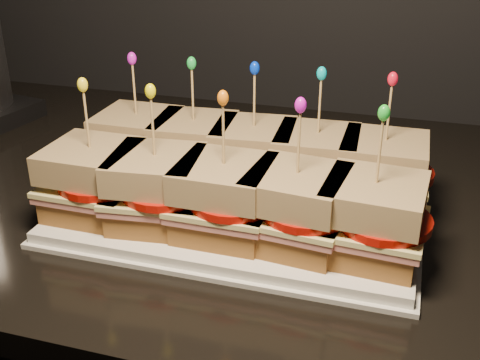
# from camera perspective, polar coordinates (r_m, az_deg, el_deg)

# --- Properties ---
(granite_slab) EXTENTS (2.31, 0.73, 0.03)m
(granite_slab) POSITION_cam_1_polar(r_m,az_deg,el_deg) (0.82, 17.13, -3.72)
(granite_slab) COLOR black
(granite_slab) RESTS_ON cabinet
(platter) EXTENTS (0.43, 0.27, 0.02)m
(platter) POSITION_cam_1_polar(r_m,az_deg,el_deg) (0.75, -0.00, -3.17)
(platter) COLOR white
(platter) RESTS_ON granite_slab
(platter_rim) EXTENTS (0.44, 0.28, 0.01)m
(platter_rim) POSITION_cam_1_polar(r_m,az_deg,el_deg) (0.75, -0.00, -3.57)
(platter_rim) COLOR white
(platter_rim) RESTS_ON granite_slab
(sandwich_0_bread_bot) EXTENTS (0.10, 0.10, 0.03)m
(sandwich_0_bread_bot) POSITION_cam_1_polar(r_m,az_deg,el_deg) (0.85, -9.46, 1.68)
(sandwich_0_bread_bot) COLOR brown
(sandwich_0_bread_bot) RESTS_ON platter
(sandwich_0_ham) EXTENTS (0.11, 0.11, 0.01)m
(sandwich_0_ham) POSITION_cam_1_polar(r_m,az_deg,el_deg) (0.84, -9.55, 2.78)
(sandwich_0_ham) COLOR tan
(sandwich_0_ham) RESTS_ON sandwich_0_bread_bot
(sandwich_0_cheese) EXTENTS (0.11, 0.11, 0.01)m
(sandwich_0_cheese) POSITION_cam_1_polar(r_m,az_deg,el_deg) (0.84, -9.58, 3.23)
(sandwich_0_cheese) COLOR #F0E58F
(sandwich_0_cheese) RESTS_ON sandwich_0_ham
(sandwich_0_tomato) EXTENTS (0.10, 0.10, 0.01)m
(sandwich_0_tomato) POSITION_cam_1_polar(r_m,az_deg,el_deg) (0.83, -9.05, 3.47)
(sandwich_0_tomato) COLOR #B91107
(sandwich_0_tomato) RESTS_ON sandwich_0_cheese
(sandwich_0_bread_top) EXTENTS (0.10, 0.10, 0.03)m
(sandwich_0_bread_top) POSITION_cam_1_polar(r_m,az_deg,el_deg) (0.83, -9.73, 5.09)
(sandwich_0_bread_top) COLOR #512912
(sandwich_0_bread_top) RESTS_ON sandwich_0_tomato
(sandwich_0_pick) EXTENTS (0.00, 0.00, 0.09)m
(sandwich_0_pick) POSITION_cam_1_polar(r_m,az_deg,el_deg) (0.81, -9.97, 8.21)
(sandwich_0_pick) COLOR tan
(sandwich_0_pick) RESTS_ON sandwich_0_bread_top
(sandwich_0_frill) EXTENTS (0.01, 0.01, 0.02)m
(sandwich_0_frill) POSITION_cam_1_polar(r_m,az_deg,el_deg) (0.80, -10.22, 11.28)
(sandwich_0_frill) COLOR #C619C5
(sandwich_0_frill) RESTS_ON sandwich_0_pick
(sandwich_1_bread_bot) EXTENTS (0.11, 0.11, 0.03)m
(sandwich_1_bread_bot) POSITION_cam_1_polar(r_m,az_deg,el_deg) (0.82, -4.27, 1.03)
(sandwich_1_bread_bot) COLOR brown
(sandwich_1_bread_bot) RESTS_ON platter
(sandwich_1_ham) EXTENTS (0.12, 0.11, 0.01)m
(sandwich_1_ham) POSITION_cam_1_polar(r_m,az_deg,el_deg) (0.81, -4.31, 2.17)
(sandwich_1_ham) COLOR tan
(sandwich_1_ham) RESTS_ON sandwich_1_bread_bot
(sandwich_1_cheese) EXTENTS (0.12, 0.12, 0.01)m
(sandwich_1_cheese) POSITION_cam_1_polar(r_m,az_deg,el_deg) (0.81, -4.32, 2.62)
(sandwich_1_cheese) COLOR #F0E58F
(sandwich_1_cheese) RESTS_ON sandwich_1_ham
(sandwich_1_tomato) EXTENTS (0.10, 0.10, 0.01)m
(sandwich_1_tomato) POSITION_cam_1_polar(r_m,az_deg,el_deg) (0.80, -3.68, 2.87)
(sandwich_1_tomato) COLOR #B91107
(sandwich_1_tomato) RESTS_ON sandwich_1_cheese
(sandwich_1_bread_top) EXTENTS (0.11, 0.11, 0.03)m
(sandwich_1_bread_top) POSITION_cam_1_polar(r_m,az_deg,el_deg) (0.80, -4.39, 4.56)
(sandwich_1_bread_top) COLOR #512912
(sandwich_1_bread_top) RESTS_ON sandwich_1_tomato
(sandwich_1_pick) EXTENTS (0.00, 0.00, 0.09)m
(sandwich_1_pick) POSITION_cam_1_polar(r_m,az_deg,el_deg) (0.78, -4.51, 7.79)
(sandwich_1_pick) COLOR tan
(sandwich_1_pick) RESTS_ON sandwich_1_bread_top
(sandwich_1_frill) EXTENTS (0.01, 0.01, 0.02)m
(sandwich_1_frill) POSITION_cam_1_polar(r_m,az_deg,el_deg) (0.77, -4.62, 10.99)
(sandwich_1_frill) COLOR green
(sandwich_1_frill) RESTS_ON sandwich_1_pick
(sandwich_2_bread_bot) EXTENTS (0.11, 0.11, 0.03)m
(sandwich_2_bread_bot) POSITION_cam_1_polar(r_m,az_deg,el_deg) (0.79, 1.29, 0.32)
(sandwich_2_bread_bot) COLOR brown
(sandwich_2_bread_bot) RESTS_ON platter
(sandwich_2_ham) EXTENTS (0.12, 0.11, 0.01)m
(sandwich_2_ham) POSITION_cam_1_polar(r_m,az_deg,el_deg) (0.79, 1.30, 1.49)
(sandwich_2_ham) COLOR tan
(sandwich_2_ham) RESTS_ON sandwich_2_bread_bot
(sandwich_2_cheese) EXTENTS (0.12, 0.12, 0.01)m
(sandwich_2_cheese) POSITION_cam_1_polar(r_m,az_deg,el_deg) (0.78, 1.30, 1.96)
(sandwich_2_cheese) COLOR #F0E58F
(sandwich_2_cheese) RESTS_ON sandwich_2_ham
(sandwich_2_tomato) EXTENTS (0.10, 0.10, 0.01)m
(sandwich_2_tomato) POSITION_cam_1_polar(r_m,az_deg,el_deg) (0.77, 2.05, 2.19)
(sandwich_2_tomato) COLOR #B91107
(sandwich_2_tomato) RESTS_ON sandwich_2_cheese
(sandwich_2_bread_top) EXTENTS (0.11, 0.11, 0.03)m
(sandwich_2_bread_top) POSITION_cam_1_polar(r_m,az_deg,el_deg) (0.77, 1.32, 3.94)
(sandwich_2_bread_top) COLOR #512912
(sandwich_2_bread_top) RESTS_ON sandwich_2_tomato
(sandwich_2_pick) EXTENTS (0.00, 0.00, 0.09)m
(sandwich_2_pick) POSITION_cam_1_polar(r_m,az_deg,el_deg) (0.76, 1.36, 7.27)
(sandwich_2_pick) COLOR tan
(sandwich_2_pick) RESTS_ON sandwich_2_bread_top
(sandwich_2_frill) EXTENTS (0.01, 0.01, 0.02)m
(sandwich_2_frill) POSITION_cam_1_polar(r_m,az_deg,el_deg) (0.74, 1.40, 10.56)
(sandwich_2_frill) COLOR #0530DA
(sandwich_2_frill) RESTS_ON sandwich_2_pick
(sandwich_3_bread_bot) EXTENTS (0.10, 0.10, 0.03)m
(sandwich_3_bread_bot) POSITION_cam_1_polar(r_m,az_deg,el_deg) (0.78, 7.12, -0.43)
(sandwich_3_bread_bot) COLOR brown
(sandwich_3_bread_bot) RESTS_ON platter
(sandwich_3_ham) EXTENTS (0.11, 0.11, 0.01)m
(sandwich_3_ham) POSITION_cam_1_polar(r_m,az_deg,el_deg) (0.77, 7.19, 0.76)
(sandwich_3_ham) COLOR tan
(sandwich_3_ham) RESTS_ON sandwich_3_bread_bot
(sandwich_3_cheese) EXTENTS (0.12, 0.11, 0.01)m
(sandwich_3_cheese) POSITION_cam_1_polar(r_m,az_deg,el_deg) (0.77, 7.22, 1.23)
(sandwich_3_cheese) COLOR #F0E58F
(sandwich_3_cheese) RESTS_ON sandwich_3_ham
(sandwich_3_tomato) EXTENTS (0.10, 0.10, 0.01)m
(sandwich_3_tomato) POSITION_cam_1_polar(r_m,az_deg,el_deg) (0.76, 8.06, 1.46)
(sandwich_3_tomato) COLOR #B91107
(sandwich_3_tomato) RESTS_ON sandwich_3_cheese
(sandwich_3_bread_top) EXTENTS (0.11, 0.11, 0.03)m
(sandwich_3_bread_top) POSITION_cam_1_polar(r_m,az_deg,el_deg) (0.76, 7.34, 3.25)
(sandwich_3_bread_top) COLOR #512912
(sandwich_3_bread_top) RESTS_ON sandwich_3_tomato
(sandwich_3_pick) EXTENTS (0.00, 0.00, 0.09)m
(sandwich_3_pick) POSITION_cam_1_polar(r_m,az_deg,el_deg) (0.74, 7.54, 6.63)
(sandwich_3_pick) COLOR tan
(sandwich_3_pick) RESTS_ON sandwich_3_bread_top
(sandwich_3_frill) EXTENTS (0.01, 0.01, 0.02)m
(sandwich_3_frill) POSITION_cam_1_polar(r_m,az_deg,el_deg) (0.73, 7.74, 9.99)
(sandwich_3_frill) COLOR #04A8B7
(sandwich_3_frill) RESTS_ON sandwich_3_pick
(sandwich_4_bread_bot) EXTENTS (0.10, 0.10, 0.03)m
(sandwich_4_bread_bot) POSITION_cam_1_polar(r_m,az_deg,el_deg) (0.77, 13.13, -1.19)
(sandwich_4_bread_bot) COLOR brown
(sandwich_4_bread_bot) RESTS_ON platter
(sandwich_4_ham) EXTENTS (0.11, 0.11, 0.01)m
(sandwich_4_ham) POSITION_cam_1_polar(r_m,az_deg,el_deg) (0.76, 13.26, 0.00)
(sandwich_4_ham) COLOR tan
(sandwich_4_ham) RESTS_ON sandwich_4_bread_bot
(sandwich_4_cheese) EXTENTS (0.11, 0.11, 0.01)m
(sandwich_4_cheese) POSITION_cam_1_polar(r_m,az_deg,el_deg) (0.76, 13.31, 0.48)
(sandwich_4_cheese) COLOR #F0E58F
(sandwich_4_cheese) RESTS_ON sandwich_4_ham
(sandwich_4_tomato) EXTENTS (0.10, 0.10, 0.01)m
(sandwich_4_tomato) POSITION_cam_1_polar(r_m,az_deg,el_deg) (0.75, 14.23, 0.70)
(sandwich_4_tomato) COLOR #B91107
(sandwich_4_tomato) RESTS_ON sandwich_4_cheese
(sandwich_4_bread_top) EXTENTS (0.10, 0.10, 0.03)m
(sandwich_4_bread_top) POSITION_cam_1_polar(r_m,az_deg,el_deg) (0.75, 13.53, 2.50)
(sandwich_4_bread_top) COLOR #512912
(sandwich_4_bread_top) RESTS_ON sandwich_4_tomato
(sandwich_4_pick) EXTENTS (0.00, 0.00, 0.09)m
(sandwich_4_pick) POSITION_cam_1_polar(r_m,az_deg,el_deg) (0.73, 13.90, 5.90)
(sandwich_4_pick) COLOR tan
(sandwich_4_pick) RESTS_ON sandwich_4_bread_top
(sandwich_4_frill) EXTENTS (0.01, 0.01, 0.02)m
(sandwich_4_frill) POSITION_cam_1_polar(r_m,az_deg,el_deg) (0.72, 14.28, 9.27)
(sandwich_4_frill) COLOR red
(sandwich_4_frill) RESTS_ON sandwich_4_pick
(sandwich_5_bread_bot) EXTENTS (0.10, 0.10, 0.03)m
(sandwich_5_bread_bot) POSITION_cam_1_polar(r_m,az_deg,el_deg) (0.75, -13.49, -1.98)
(sandwich_5_bread_bot) COLOR brown
(sandwich_5_bread_bot) RESTS_ON platter
(sandwich_5_ham) EXTENTS (0.11, 0.11, 0.01)m
(sandwich_5_ham) POSITION_cam_1_polar(r_m,az_deg,el_deg) (0.74, -13.63, -0.77)
(sandwich_5_ham) COLOR tan
(sandwich_5_ham) RESTS_ON sandwich_5_bread_bot
(sandwich_5_cheese) EXTENTS (0.11, 0.11, 0.01)m
(sandwich_5_cheese) POSITION_cam_1_polar(r_m,az_deg,el_deg) (0.74, -13.68, -0.28)
(sandwich_5_cheese) COLOR #F0E58F
(sandwich_5_cheese) RESTS_ON sandwich_5_ham
(sandwich_5_tomato) EXTENTS (0.10, 0.10, 0.01)m
(sandwich_5_tomato) POSITION_cam_1_polar(r_m,az_deg,el_deg) (0.73, -13.15, -0.06)
(sandwich_5_tomato) COLOR #B91107
(sandwich_5_tomato) RESTS_ON sandwich_5_cheese
(sandwich_5_bread_top) EXTENTS (0.10, 0.10, 0.03)m
(sandwich_5_bread_top) POSITION_cam_1_polar(r_m,az_deg,el_deg) (0.73, -13.91, 1.79)
(sandwich_5_bread_top) COLOR #512912
(sandwich_5_bread_top) RESTS_ON sandwich_5_tomato
(sandwich_5_pick) EXTENTS (0.00, 0.00, 0.09)m
(sandwich_5_pick) POSITION_cam_1_polar(r_m,az_deg,el_deg) (0.71, -14.31, 5.27)
(sandwich_5_pick) COLOR tan
(sandwich_5_pick) RESTS_ON sandwich_5_bread_top
(sandwich_5_frill) EXTENTS (0.01, 0.01, 0.02)m
(sandwich_5_frill) POSITION_cam_1_polar(r_m,az_deg,el_deg) (0.70, -14.71, 8.73)
(sandwich_5_frill) COLOR yellow
(sandwich_5_frill) RESTS_ON sandwich_5_pick
(sandwich_6_bread_bot) EXTENTS (0.11, 0.11, 0.03)m
(sandwich_6_bread_bot) POSITION_cam_1_polar(r_m,az_deg,el_deg) (0.72, -7.75, -2.90)
(sandwich_6_bread_bot) COLOR brown
(sandwich_6_bread_bot) RESTS_ON platter
(sandwich_6_ham) EXTENTS (0.12, 0.12, 0.01)m
(sandwich_6_ham) POSITION_cam_1_polar(r_m,az_deg,el_deg) (0.71, -7.84, -1.63)
(sandwich_6_ham) COLOR tan
(sandwich_6_ham) RESTS_ON sandwich_6_bread_bot
(sandwich_6_cheese) EXTENTS (0.12, 0.12, 0.01)m
(sandwich_6_cheese) POSITION_cam_1_polar(r_m,az_deg,el_deg) (0.70, -7.87, -1.12)
(sandwich_6_cheese) COLOR #F0E58F
(sandwich_6_cheese) RESTS_ON sandwich_6_ham
(sandwich_6_tomato) EXTENTS (0.10, 0.10, 0.01)m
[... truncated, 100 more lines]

